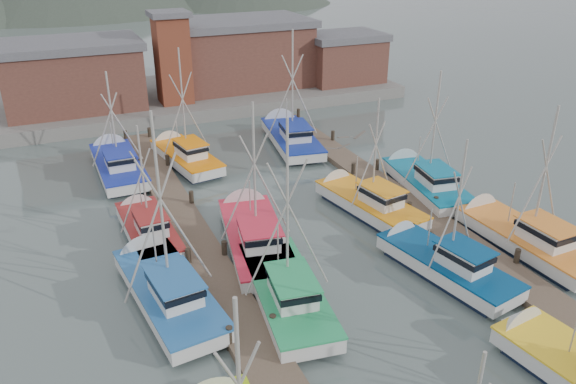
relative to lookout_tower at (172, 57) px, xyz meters
name	(u,v)px	position (x,y,z in m)	size (l,w,h in m)	color
ground	(366,283)	(2.00, -33.00, -5.55)	(260.00, 260.00, 0.00)	#4A5955
dock_left	(212,270)	(-5.00, -28.96, -5.34)	(2.30, 46.00, 1.50)	#4C3D2F
dock_right	(431,220)	(9.00, -28.96, -5.34)	(2.30, 46.00, 1.50)	#4C3D2F
quay	(187,96)	(2.00, 4.00, -4.95)	(44.00, 16.00, 1.20)	slate
shed_left	(73,74)	(-9.00, 2.00, -1.21)	(12.72, 8.48, 6.20)	brown
shed_center	(239,52)	(8.00, 4.00, -0.86)	(14.84, 9.54, 6.90)	brown
shed_right	(343,57)	(19.00, 1.00, -1.71)	(8.48, 6.36, 5.20)	brown
lookout_tower	(172,57)	(0.00, 0.00, 0.00)	(3.60, 3.60, 8.50)	brown
distant_hills	(36,11)	(-10.76, 89.59, -5.55)	(175.00, 140.00, 42.00)	#3B453A
boat_4	(283,286)	(-2.41, -32.47, -4.86)	(4.12, 9.61, 10.28)	black
boat_5	(439,261)	(6.01, -33.65, -4.87)	(4.06, 8.79, 8.34)	black
boat_6	(165,287)	(-7.73, -30.27, -4.86)	(4.30, 9.81, 10.62)	black
boat_7	(520,236)	(11.94, -33.24, -4.87)	(3.82, 9.42, 9.35)	black
boat_8	(254,234)	(-1.93, -27.04, -4.87)	(4.78, 10.26, 9.58)	black
boat_9	(365,201)	(6.11, -25.81, -4.87)	(4.05, 9.04, 8.35)	black
boat_10	(147,228)	(-7.39, -23.81, -4.87)	(3.17, 8.02, 7.73)	black
boat_11	(423,181)	(11.51, -24.61, -4.87)	(4.17, 9.48, 9.31)	black
boat_12	(184,155)	(-2.57, -13.19, -4.87)	(4.04, 9.00, 9.71)	black
boat_13	(290,136)	(6.76, -12.38, -4.86)	(4.75, 10.59, 10.55)	black
boat_14	(117,164)	(-7.54, -12.90, -4.87)	(3.63, 9.65, 8.59)	black
gull_near	(351,137)	(0.22, -33.78, 2.91)	(1.53, 0.66, 0.24)	gray
gull_far	(337,148)	(2.29, -28.81, 0.39)	(1.55, 0.62, 0.24)	gray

